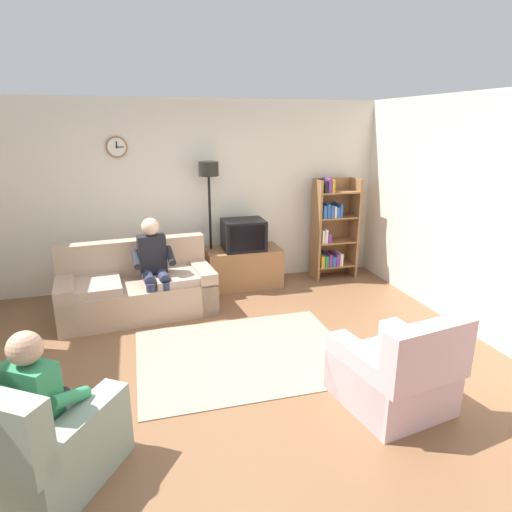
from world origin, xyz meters
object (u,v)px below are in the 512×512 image
armchair_near_bookshelf (394,375)px  tv_stand (243,267)px  person_on_couch (154,262)px  armchair_near_window (41,445)px  person_in_left_armchair (44,397)px  couch (137,290)px  bookshelf (332,228)px  floor_lamp (209,190)px  tv (244,235)px

armchair_near_bookshelf → tv_stand: bearing=99.7°
tv_stand → person_on_couch: person_on_couch is taller
armchair_near_window → person_on_couch: (0.89, 2.62, 0.41)m
person_in_left_armchair → couch: bearing=76.9°
tv_stand → bookshelf: (1.44, 0.07, 0.50)m
floor_lamp → tv: bearing=-14.8°
couch → person_on_couch: person_on_couch is taller
couch → tv: 1.72m
armchair_near_window → person_on_couch: size_ratio=0.95×
tv → bookshelf: bookshelf is taller
couch → tv_stand: bearing=21.0°
couch → bookshelf: (2.99, 0.66, 0.47)m
tv_stand → armchair_near_bookshelf: bearing=-80.3°
person_on_couch → armchair_near_bookshelf: bearing=-53.1°
person_in_left_armchair → armchair_near_bookshelf: bearing=1.1°
tv → person_in_left_armchair: person_in_left_armchair is taller
person_on_couch → person_in_left_armchair: bearing=-108.3°
person_on_couch → person_in_left_armchair: person_on_couch is taller
tv → floor_lamp: size_ratio=0.32×
tv_stand → person_in_left_armchair: person_in_left_armchair is taller
tv → person_in_left_armchair: (-2.16, -3.22, -0.20)m
couch → armchair_near_bookshelf: size_ratio=1.97×
bookshelf → couch: bearing=-167.5°
bookshelf → armchair_near_window: 5.01m
armchair_near_bookshelf → person_on_couch: size_ratio=0.81×
couch → bookshelf: bookshelf is taller
armchair_near_bookshelf → person_in_left_armchair: 2.73m
bookshelf → armchair_near_window: (-3.66, -3.39, -0.50)m
tv → person_on_couch: 1.49m
bookshelf → tv: bearing=-176.3°
tv_stand → person_in_left_armchair: size_ratio=0.98×
tv_stand → armchair_near_window: armchair_near_window is taller
person_in_left_armchair → person_on_couch: bearing=71.7°
couch → floor_lamp: bearing=32.7°
tv_stand → person_on_couch: size_ratio=0.89×
person_in_left_armchair → armchair_near_window: bearing=-123.7°
floor_lamp → person_in_left_armchair: (-1.70, -3.35, -0.85)m
tv_stand → tv: size_ratio=1.83×
bookshelf → armchair_near_bookshelf: bearing=-105.3°
tv_stand → armchair_near_bookshelf: (0.55, -3.19, -0.00)m
person_on_couch → person_in_left_armchair: size_ratio=1.11×
tv → floor_lamp: bearing=165.2°
couch → floor_lamp: size_ratio=1.07×
tv_stand → bookshelf: 1.53m
couch → person_on_couch: bearing=-25.9°
floor_lamp → person_in_left_armchair: size_ratio=1.65×
floor_lamp → person_in_left_armchair: bearing=-116.9°
couch → tv_stand: (1.55, 0.59, -0.02)m
armchair_near_bookshelf → person_in_left_armchair: (-2.71, -0.05, 0.32)m
armchair_near_window → armchair_near_bookshelf: same height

